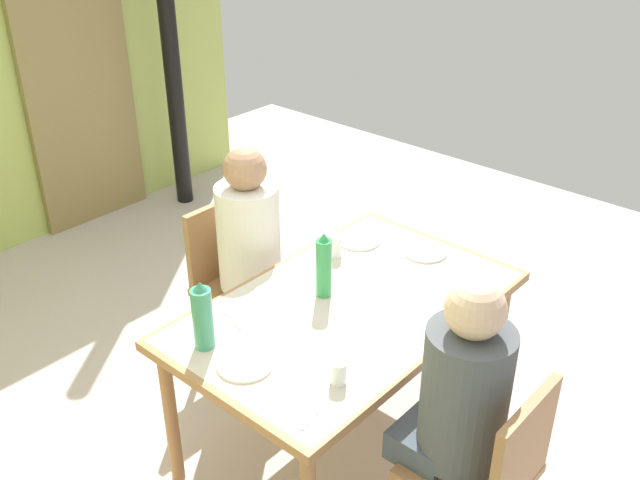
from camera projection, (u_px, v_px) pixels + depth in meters
ground_plane at (277, 435)px, 3.33m from camera, size 6.86×6.86×0.00m
door_wooden at (78, 82)px, 4.83m from camera, size 0.80×0.05×2.00m
stove_pipe_column at (169, 32)px, 4.92m from camera, size 0.12×0.12×2.55m
dining_table at (347, 318)px, 3.00m from camera, size 1.47×0.90×0.73m
chair_near_diner at (488, 471)px, 2.49m from camera, size 0.40×0.40×0.87m
chair_far_diner at (234, 277)px, 3.61m from camera, size 0.40×0.40×0.87m
person_near_diner at (462, 390)px, 2.43m from camera, size 0.30×0.37×0.77m
person_far_diner at (251, 236)px, 3.39m from camera, size 0.30×0.37×0.77m
water_bottle_green_near at (203, 317)px, 2.66m from camera, size 0.08×0.08×0.28m
water_bottle_green_far at (324, 266)px, 2.97m from camera, size 0.07×0.07×0.29m
dinner_plate_near_left at (245, 364)px, 2.62m from camera, size 0.21×0.21×0.01m
dinner_plate_near_right at (425, 252)px, 3.34m from camera, size 0.20×0.20×0.01m
dinner_plate_far_center at (359, 240)px, 3.44m from camera, size 0.20×0.20×0.01m
drinking_glass_by_near_diner at (336, 246)px, 3.30m from camera, size 0.06×0.06×0.10m
drinking_glass_by_far_diner at (338, 372)px, 2.52m from camera, size 0.06×0.06×0.09m
cutlery_knife_near at (232, 320)px, 2.87m from camera, size 0.06×0.15×0.00m
cutlery_fork_near at (313, 416)px, 2.39m from camera, size 0.15×0.05×0.00m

